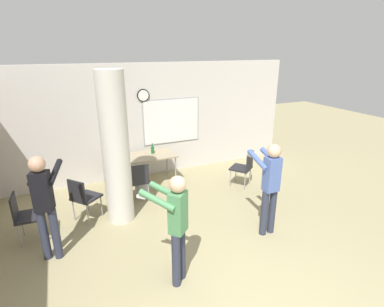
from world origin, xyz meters
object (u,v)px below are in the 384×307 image
chair_table_left (138,179)px  person_watching_back (44,200)px  chair_by_left_wall (25,214)px  person_playing_side (270,182)px  chair_mid_room (244,166)px  person_playing_front (176,222)px  chair_near_pillar (83,196)px  bottle_on_table (153,150)px  folding_table (141,158)px

chair_table_left → person_watching_back: bearing=-143.7°
chair_by_left_wall → person_playing_side: bearing=-20.6°
chair_table_left → chair_mid_room: 2.45m
chair_by_left_wall → chair_table_left: bearing=16.3°
person_watching_back → person_playing_front: 2.04m
person_playing_side → person_playing_front: bearing=-166.1°
person_watching_back → chair_table_left: bearing=36.3°
person_playing_side → person_watching_back: person_watching_back is taller
chair_near_pillar → chair_mid_room: 3.57m
chair_near_pillar → person_playing_side: (2.91, -1.73, 0.47)m
chair_table_left → chair_near_pillar: (-1.14, -0.33, 0.00)m
chair_near_pillar → chair_by_left_wall: size_ratio=1.00×
chair_table_left → person_playing_front: size_ratio=0.54×
chair_mid_room → person_playing_front: (-2.53, -2.23, 0.44)m
chair_mid_room → chair_by_left_wall: bearing=-176.0°
chair_mid_room → person_playing_side: size_ratio=0.52×
chair_by_left_wall → person_watching_back: bearing=-59.2°
chair_mid_room → chair_near_pillar: bearing=-179.4°
person_watching_back → person_playing_side: bearing=-13.1°
chair_table_left → person_watching_back: person_watching_back is taller
bottle_on_table → chair_by_left_wall: (-2.67, -1.47, -0.31)m
chair_by_left_wall → person_playing_front: 2.79m
person_playing_side → person_watching_back: size_ratio=0.98×
chair_table_left → chair_near_pillar: size_ratio=1.00×
chair_table_left → person_watching_back: 2.17m
folding_table → chair_by_left_wall: chair_by_left_wall is taller
chair_by_left_wall → person_watching_back: 0.89m
chair_mid_room → person_playing_front: person_playing_front is taller
bottle_on_table → person_playing_side: (1.19, -2.92, 0.16)m
chair_mid_room → person_playing_front: size_ratio=0.54×
chair_near_pillar → person_playing_front: (1.04, -2.19, 0.44)m
folding_table → person_playing_front: bearing=-96.3°
chair_table_left → person_playing_front: bearing=-92.3°
bottle_on_table → person_playing_front: person_playing_front is taller
chair_mid_room → person_watching_back: 4.27m
chair_near_pillar → chair_mid_room: same height
chair_by_left_wall → person_playing_side: size_ratio=0.52×
bottle_on_table → person_watching_back: 3.12m
folding_table → chair_near_pillar: 1.80m
bottle_on_table → chair_by_left_wall: 3.06m
chair_by_left_wall → chair_mid_room: bearing=4.0°
chair_table_left → bottle_on_table: bearing=56.0°
chair_table_left → chair_by_left_wall: (-2.08, -0.61, 0.00)m
chair_near_pillar → chair_table_left: bearing=16.2°
folding_table → chair_table_left: chair_table_left is taller
chair_by_left_wall → person_watching_back: person_watching_back is taller
chair_mid_room → chair_by_left_wall: same height
chair_near_pillar → person_watching_back: 1.19m
person_playing_side → person_playing_front: (-1.87, -0.47, -0.03)m
chair_table_left → chair_near_pillar: 1.18m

